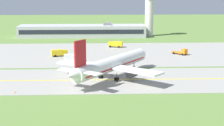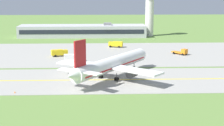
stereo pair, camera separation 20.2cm
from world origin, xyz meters
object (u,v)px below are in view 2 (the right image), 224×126
Objects in this scene: service_truck_baggage at (59,52)px; service_truck_pushback at (182,52)px; service_truck_fuel at (116,44)px; service_truck_catering at (73,57)px; airplane_lead at (111,64)px; control_tower at (150,7)px.

service_truck_baggage is 1.02× the size of service_truck_pushback.
service_truck_catering is at bearing -118.61° from service_truck_fuel.
airplane_lead is at bearing -94.12° from service_truck_fuel.
service_truck_baggage is 11.46m from service_truck_catering.
service_truck_baggage is 72.53m from control_tower.
service_truck_fuel is 34.38m from service_truck_catering.
service_truck_baggage is at bearing -137.54° from service_truck_fuel.
service_truck_fuel is at bearing 85.88° from airplane_lead.
service_truck_catering is 77.99m from control_tower.
service_truck_baggage and service_truck_fuel have the same top height.
service_truck_fuel is at bearing 42.46° from service_truck_baggage.
airplane_lead is at bearing -128.08° from service_truck_pushback.
control_tower reaches higher than airplane_lead.
service_truck_pushback is (24.24, -18.66, -0.35)m from service_truck_fuel.
service_truck_fuel is at bearing 142.41° from service_truck_pushback.
service_truck_fuel is 0.25× the size of control_tower.
service_truck_fuel is 1.02× the size of service_truck_pushback.
service_truck_pushback is (28.17, 35.95, -2.95)m from airplane_lead.
airplane_lead reaches higher than service_truck_catering.
service_truck_catering is (-12.53, 24.43, -2.60)m from airplane_lead.
airplane_lead is 39.00m from service_truck_baggage.
service_truck_catering is (-16.46, -30.18, 0.00)m from service_truck_fuel.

